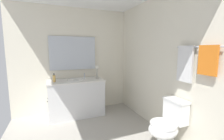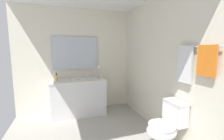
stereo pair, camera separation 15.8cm
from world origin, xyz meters
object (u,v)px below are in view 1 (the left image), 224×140
soap_bottle (54,78)px  towel_near_vanity (185,64)px  vanity_cabinet (77,98)px  towel_center (208,60)px  sink_basin (76,82)px  candle_holder_tall (97,72)px  towel_bar (198,47)px  mirror (73,53)px  toilet (167,125)px

soap_bottle → towel_near_vanity: (1.74, 1.72, 0.39)m
vanity_cabinet → towel_center: 2.63m
sink_basin → vanity_cabinet: bearing=-90.0°
candle_holder_tall → soap_bottle: 0.95m
sink_basin → towel_center: (2.10, 1.26, 0.58)m
vanity_cabinet → sink_basin: size_ratio=3.04×
vanity_cabinet → towel_bar: 2.58m
mirror → vanity_cabinet: bearing=-0.0°
vanity_cabinet → towel_center: bearing=30.9°
vanity_cabinet → towel_near_vanity: towel_near_vanity is taller
vanity_cabinet → soap_bottle: soap_bottle is taller
candle_holder_tall → soap_bottle: candle_holder_tall is taller
mirror → candle_holder_tall: 0.71m
sink_basin → towel_bar: size_ratio=0.60×
sink_basin → mirror: 0.68m
towel_near_vanity → candle_holder_tall: bearing=-156.6°
soap_bottle → towel_near_vanity: size_ratio=0.35×
candle_holder_tall → towel_center: (2.11, 0.77, 0.39)m
towel_bar → candle_holder_tall: bearing=-157.9°
vanity_cabinet → candle_holder_tall: bearing=90.9°
mirror → candle_holder_tall: (0.27, 0.49, -0.43)m
soap_bottle → toilet: bearing=42.2°
towel_near_vanity → vanity_cabinet: bearing=-144.6°
toilet → soap_bottle: bearing=-137.8°
vanity_cabinet → soap_bottle: 0.66m
vanity_cabinet → towel_bar: size_ratio=1.84×
mirror → sink_basin: bearing=0.2°
soap_bottle → towel_bar: (1.91, 1.73, 0.63)m
candle_holder_tall → sink_basin: bearing=-89.1°
toilet → towel_near_vanity: size_ratio=1.45×
towel_near_vanity → toilet: bearing=-109.4°
sink_basin → toilet: sink_basin is taller
candle_holder_tall → towel_near_vanity: towel_near_vanity is taller
mirror → towel_bar: bearing=30.0°
vanity_cabinet → sink_basin: sink_basin is taller
sink_basin → candle_holder_tall: size_ratio=1.36×
towel_bar → towel_center: size_ratio=1.80×
towel_bar → towel_center: towel_center is taller
soap_bottle → towel_bar: bearing=42.3°
vanity_cabinet → mirror: mirror is taller
vanity_cabinet → towel_near_vanity: size_ratio=2.37×
sink_basin → towel_bar: towel_bar is taller
mirror → towel_center: bearing=27.9°
vanity_cabinet → towel_center: (2.10, 1.26, 0.95)m
mirror → towel_near_vanity: mirror is taller
mirror → towel_center: mirror is taller
towel_bar → towel_near_vanity: towel_near_vanity is taller
sink_basin → candle_holder_tall: bearing=90.9°
mirror → candle_holder_tall: mirror is taller
mirror → toilet: 2.47m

